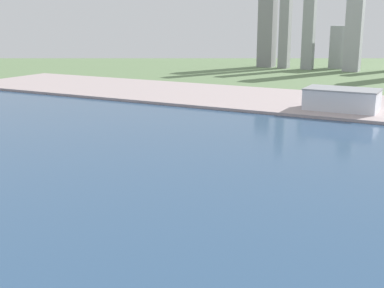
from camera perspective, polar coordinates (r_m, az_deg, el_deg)
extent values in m
plane|color=#607B50|center=(298.09, 8.58, -1.23)|extent=(2400.00, 2400.00, 0.00)
cube|color=#2D4C70|center=(244.47, 3.86, -4.47)|extent=(840.00, 360.00, 0.15)
cube|color=#A99898|center=(477.75, 16.23, 4.23)|extent=(840.00, 140.00, 2.50)
cube|color=silver|center=(443.64, 16.40, 4.76)|extent=(58.33, 33.56, 16.54)
cube|color=gray|center=(442.40, 16.48, 5.89)|extent=(59.49, 34.23, 1.20)
cube|color=gray|center=(840.31, 8.40, 12.19)|extent=(24.60, 23.80, 107.67)
cube|color=gray|center=(824.78, 10.41, 13.17)|extent=(15.02, 17.62, 139.00)
cube|color=#929697|center=(810.50, 12.92, 11.98)|extent=(16.61, 15.94, 109.02)
cube|color=#959999|center=(840.43, 16.07, 10.36)|extent=(24.16, 21.79, 65.21)
cube|color=#A1A1A7|center=(796.71, 17.69, 12.43)|extent=(22.90, 21.60, 130.45)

